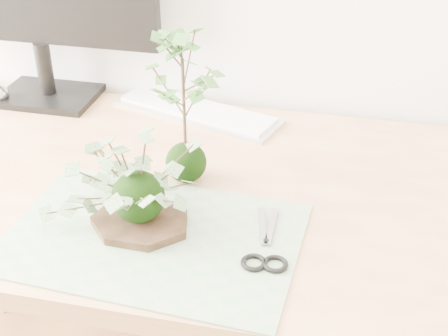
{
  "coord_description": "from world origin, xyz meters",
  "views": [
    {
      "loc": [
        0.19,
        0.28,
        1.38
      ],
      "look_at": [
        0.0,
        1.14,
        0.84
      ],
      "focal_mm": 50.0,
      "sensor_mm": 36.0,
      "label": 1
    }
  ],
  "objects_px": {
    "desk": "(203,222)",
    "ivy_kokedama": "(137,176)",
    "maple_kokedama": "(183,69)",
    "keyboard": "(197,111)"
  },
  "relations": [
    {
      "from": "desk",
      "to": "ivy_kokedama",
      "type": "relative_size",
      "value": 5.82
    },
    {
      "from": "ivy_kokedama",
      "to": "maple_kokedama",
      "type": "distance_m",
      "value": 0.21
    },
    {
      "from": "maple_kokedama",
      "to": "keyboard",
      "type": "height_order",
      "value": "maple_kokedama"
    },
    {
      "from": "desk",
      "to": "ivy_kokedama",
      "type": "height_order",
      "value": "ivy_kokedama"
    },
    {
      "from": "ivy_kokedama",
      "to": "keyboard",
      "type": "xyz_separation_m",
      "value": [
        -0.02,
        0.44,
        -0.1
      ]
    },
    {
      "from": "desk",
      "to": "maple_kokedama",
      "type": "distance_m",
      "value": 0.32
    },
    {
      "from": "desk",
      "to": "ivy_kokedama",
      "type": "bearing_deg",
      "value": -114.13
    },
    {
      "from": "maple_kokedama",
      "to": "desk",
      "type": "bearing_deg",
      "value": -19.24
    },
    {
      "from": "desk",
      "to": "ivy_kokedama",
      "type": "distance_m",
      "value": 0.26
    },
    {
      "from": "desk",
      "to": "maple_kokedama",
      "type": "relative_size",
      "value": 4.94
    }
  ]
}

